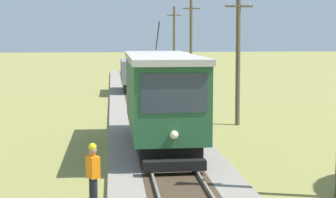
% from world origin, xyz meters
% --- Properties ---
extents(red_tram, '(2.60, 8.54, 4.79)m').
position_xyz_m(red_tram, '(0.00, 18.60, 2.19)').
color(red_tram, '#235633').
rests_on(red_tram, rail_right).
extents(freight_car, '(2.40, 5.20, 2.31)m').
position_xyz_m(freight_car, '(0.00, 38.23, 1.56)').
color(freight_car, slate).
rests_on(freight_car, rail_right).
extents(utility_pole_mid, '(1.40, 0.45, 6.81)m').
position_xyz_m(utility_pole_mid, '(4.43, 24.00, 3.50)').
color(utility_pole_mid, brown).
rests_on(utility_pole_mid, ground).
extents(utility_pole_far, '(1.40, 0.41, 7.55)m').
position_xyz_m(utility_pole_far, '(4.43, 39.17, 3.87)').
color(utility_pole_far, brown).
rests_on(utility_pole_far, ground).
extents(utility_pole_distant, '(1.40, 0.35, 7.41)m').
position_xyz_m(utility_pole_distant, '(4.43, 50.20, 3.80)').
color(utility_pole_distant, brown).
rests_on(utility_pole_distant, ground).
extents(track_worker, '(0.39, 0.45, 1.78)m').
position_xyz_m(track_worker, '(-2.46, 12.10, 0.98)').
color(track_worker, black).
rests_on(track_worker, ground).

